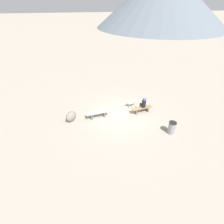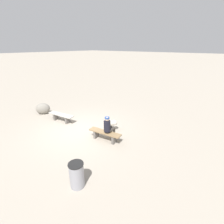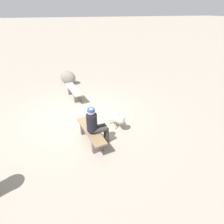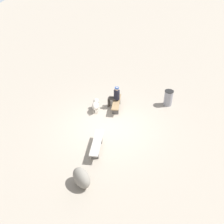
{
  "view_description": "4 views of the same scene",
  "coord_description": "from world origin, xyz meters",
  "px_view_note": "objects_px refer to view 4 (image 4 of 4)",
  "views": [
    {
      "loc": [
        -2.48,
        -10.11,
        7.44
      ],
      "look_at": [
        -0.74,
        -0.4,
        0.64
      ],
      "focal_mm": 26.82,
      "sensor_mm": 36.0,
      "label": 1
    },
    {
      "loc": [
        6.21,
        -5.03,
        4.24
      ],
      "look_at": [
        1.06,
        1.36,
        0.89
      ],
      "focal_mm": 26.36,
      "sensor_mm": 36.0,
      "label": 2
    },
    {
      "loc": [
        6.08,
        -0.73,
        3.61
      ],
      "look_at": [
        0.99,
        0.97,
        0.54
      ],
      "focal_mm": 28.78,
      "sensor_mm": 36.0,
      "label": 3
    },
    {
      "loc": [
        -9.3,
        -2.79,
        7.54
      ],
      "look_at": [
        0.27,
        -0.08,
        0.71
      ],
      "focal_mm": 39.98,
      "sensor_mm": 36.0,
      "label": 4
    }
  ],
  "objects_px": {
    "boulder": "(81,178)",
    "bench_left": "(97,144)",
    "bench_right": "(116,104)",
    "dog": "(96,105)",
    "seated_person": "(115,96)",
    "trash_bin": "(168,98)"
  },
  "relations": [
    {
      "from": "trash_bin",
      "to": "boulder",
      "type": "height_order",
      "value": "trash_bin"
    },
    {
      "from": "boulder",
      "to": "trash_bin",
      "type": "bearing_deg",
      "value": -21.5
    },
    {
      "from": "trash_bin",
      "to": "bench_left",
      "type": "bearing_deg",
      "value": 150.18
    },
    {
      "from": "bench_right",
      "to": "seated_person",
      "type": "relative_size",
      "value": 1.33
    },
    {
      "from": "bench_left",
      "to": "dog",
      "type": "xyz_separation_m",
      "value": [
        2.89,
        1.04,
        0.06
      ]
    },
    {
      "from": "seated_person",
      "to": "dog",
      "type": "bearing_deg",
      "value": 123.64
    },
    {
      "from": "bench_right",
      "to": "trash_bin",
      "type": "distance_m",
      "value": 2.89
    },
    {
      "from": "bench_left",
      "to": "trash_bin",
      "type": "height_order",
      "value": "trash_bin"
    },
    {
      "from": "bench_left",
      "to": "trash_bin",
      "type": "bearing_deg",
      "value": -38.78
    },
    {
      "from": "bench_right",
      "to": "dog",
      "type": "distance_m",
      "value": 1.13
    },
    {
      "from": "seated_person",
      "to": "bench_right",
      "type": "bearing_deg",
      "value": -138.74
    },
    {
      "from": "bench_left",
      "to": "bench_right",
      "type": "relative_size",
      "value": 1.05
    },
    {
      "from": "bench_right",
      "to": "bench_left",
      "type": "bearing_deg",
      "value": 171.79
    },
    {
      "from": "dog",
      "to": "boulder",
      "type": "distance_m",
      "value": 4.94
    },
    {
      "from": "bench_left",
      "to": "dog",
      "type": "relative_size",
      "value": 1.98
    },
    {
      "from": "dog",
      "to": "seated_person",
      "type": "bearing_deg",
      "value": -66.45
    },
    {
      "from": "bench_left",
      "to": "bench_right",
      "type": "xyz_separation_m",
      "value": [
        3.4,
        0.04,
        -0.01
      ]
    },
    {
      "from": "bench_left",
      "to": "seated_person",
      "type": "xyz_separation_m",
      "value": [
        3.53,
        0.17,
        0.39
      ]
    },
    {
      "from": "dog",
      "to": "trash_bin",
      "type": "bearing_deg",
      "value": -78.25
    },
    {
      "from": "seated_person",
      "to": "dog",
      "type": "height_order",
      "value": "seated_person"
    },
    {
      "from": "bench_right",
      "to": "boulder",
      "type": "bearing_deg",
      "value": 172.09
    },
    {
      "from": "boulder",
      "to": "bench_left",
      "type": "bearing_deg",
      "value": 1.6
    }
  ]
}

